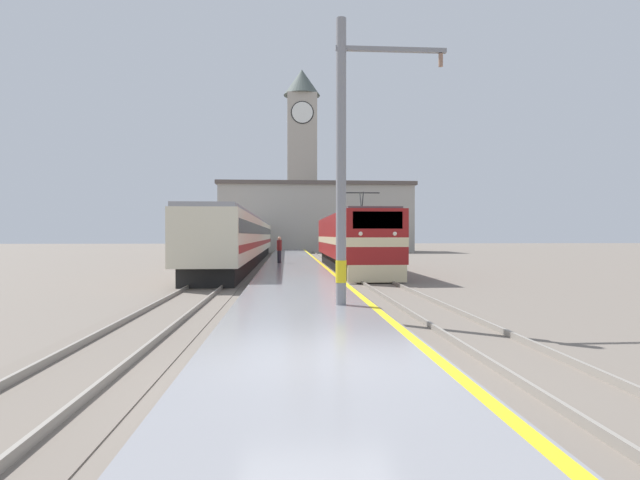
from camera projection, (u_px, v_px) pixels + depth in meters
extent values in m
plane|color=#70665B|center=(293.00, 265.00, 37.67)|extent=(200.00, 200.00, 0.00)
cube|color=gray|center=(294.00, 267.00, 32.68)|extent=(3.88, 140.00, 0.40)
cube|color=yellow|center=(321.00, 264.00, 32.80)|extent=(0.20, 140.00, 0.00)
cube|color=#70665B|center=(350.00, 269.00, 32.93)|extent=(2.84, 140.00, 0.02)
cube|color=gray|center=(339.00, 268.00, 32.88)|extent=(0.07, 140.00, 0.14)
cube|color=gray|center=(361.00, 268.00, 32.98)|extent=(0.07, 140.00, 0.14)
cube|color=#70665B|center=(234.00, 270.00, 32.42)|extent=(2.83, 140.00, 0.02)
cube|color=gray|center=(223.00, 269.00, 32.37)|extent=(0.07, 140.00, 0.14)
cube|color=gray|center=(245.00, 269.00, 32.47)|extent=(0.07, 140.00, 0.14)
cube|color=black|center=(350.00, 263.00, 32.81)|extent=(2.46, 18.21, 0.90)
cube|color=maroon|center=(350.00, 236.00, 32.80)|extent=(2.90, 19.80, 2.62)
cube|color=beige|center=(350.00, 240.00, 32.80)|extent=(2.92, 19.82, 0.44)
cube|color=beige|center=(377.00, 274.00, 23.09)|extent=(2.75, 0.30, 0.81)
cube|color=black|center=(378.00, 220.00, 22.97)|extent=(2.32, 0.12, 0.80)
sphere|color=white|center=(360.00, 234.00, 22.89)|extent=(0.20, 0.20, 0.20)
sphere|color=white|center=(395.00, 234.00, 22.99)|extent=(0.20, 0.20, 0.20)
cube|color=#4C4C51|center=(350.00, 215.00, 32.78)|extent=(2.61, 18.81, 0.12)
cylinder|color=#333333|center=(363.00, 201.00, 27.49)|extent=(0.06, 0.63, 1.03)
cylinder|color=#333333|center=(361.00, 202.00, 28.19)|extent=(0.06, 0.63, 1.03)
cube|color=#262626|center=(362.00, 193.00, 27.84)|extent=(2.03, 0.08, 0.06)
cube|color=black|center=(245.00, 257.00, 41.10)|extent=(2.46, 40.23, 0.90)
cube|color=beige|center=(245.00, 236.00, 41.08)|extent=(2.90, 41.91, 2.54)
cube|color=black|center=(245.00, 230.00, 41.08)|extent=(2.92, 41.07, 0.64)
cube|color=maroon|center=(245.00, 243.00, 41.09)|extent=(2.92, 41.07, 0.36)
cube|color=gray|center=(245.00, 220.00, 41.07)|extent=(2.67, 41.91, 0.20)
cylinder|color=gray|center=(341.00, 162.00, 13.39)|extent=(0.28, 0.28, 7.70)
cylinder|color=yellow|center=(341.00, 271.00, 13.42)|extent=(0.30, 0.30, 0.60)
cube|color=gray|center=(391.00, 50.00, 13.46)|extent=(3.03, 0.12, 0.12)
cylinder|color=#8C6651|center=(441.00, 60.00, 13.55)|extent=(0.12, 0.12, 0.35)
cylinder|color=#23232D|center=(279.00, 257.00, 33.62)|extent=(0.26, 0.26, 0.85)
cylinder|color=maroon|center=(279.00, 245.00, 33.62)|extent=(0.34, 0.34, 0.71)
sphere|color=tan|center=(279.00, 238.00, 33.61)|extent=(0.23, 0.23, 0.23)
cube|color=#ADA393|center=(302.00, 173.00, 77.40)|extent=(4.50, 4.50, 23.94)
cylinder|color=black|center=(302.00, 112.00, 75.05)|extent=(3.45, 0.06, 3.45)
cylinder|color=white|center=(302.00, 112.00, 75.02)|extent=(3.15, 0.10, 3.15)
cone|color=#47514C|center=(302.00, 83.00, 77.27)|extent=(5.62, 5.62, 4.05)
cube|color=#A8A399|center=(316.00, 220.00, 68.78)|extent=(25.67, 8.36, 8.89)
cube|color=#564C47|center=(316.00, 186.00, 68.74)|extent=(26.27, 8.96, 0.50)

